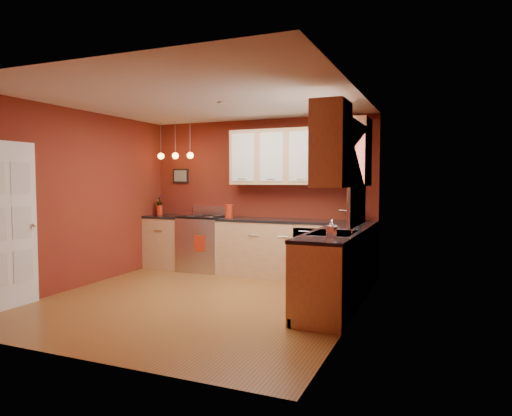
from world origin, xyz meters
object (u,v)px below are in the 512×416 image
at_px(red_canister, 229,211).
at_px(coffee_maker, 355,214).
at_px(gas_range, 204,243).
at_px(soap_pump, 331,229).
at_px(sink, 333,235).

relative_size(red_canister, coffee_maker, 0.95).
xyz_separation_m(gas_range, soap_pump, (2.71, -1.97, 0.56)).
distance_m(red_canister, soap_pump, 2.95).
bearing_deg(gas_range, coffee_maker, 2.82).
xyz_separation_m(sink, red_canister, (-2.13, 1.49, 0.14)).
distance_m(gas_range, sink, 3.05).
xyz_separation_m(gas_range, red_canister, (0.50, -0.01, 0.57)).
bearing_deg(soap_pump, red_canister, 138.49).
bearing_deg(red_canister, sink, -34.95).
relative_size(gas_range, coffee_maker, 4.82).
relative_size(sink, soap_pump, 3.51).
bearing_deg(coffee_maker, soap_pump, -70.18).
bearing_deg(gas_range, sink, -29.78).
distance_m(sink, coffee_maker, 1.63).
height_order(coffee_maker, soap_pump, coffee_maker).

